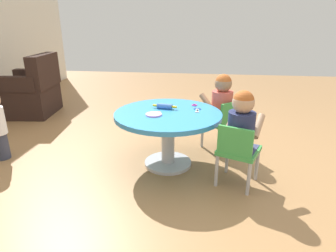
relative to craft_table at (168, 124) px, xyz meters
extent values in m
plane|color=#9E7247|center=(0.00, 0.00, -0.40)|extent=(10.00, 10.00, 0.00)
cylinder|color=silver|center=(0.00, 0.00, -0.39)|extent=(0.44, 0.44, 0.03)
cylinder|color=silver|center=(0.00, 0.00, -0.16)|extent=(0.12, 0.12, 0.47)
cylinder|color=#338CD1|center=(0.00, 0.00, 0.09)|extent=(0.95, 0.95, 0.04)
cylinder|color=#B7B7BC|center=(-0.18, -0.78, -0.26)|extent=(0.03, 0.03, 0.28)
cylinder|color=#B7B7BC|center=(-0.08, -0.54, -0.26)|extent=(0.03, 0.03, 0.28)
cylinder|color=#B7B7BC|center=(-0.42, -0.68, -0.26)|extent=(0.03, 0.03, 0.28)
cylinder|color=#B7B7BC|center=(-0.32, -0.44, -0.26)|extent=(0.03, 0.03, 0.28)
cube|color=green|center=(-0.25, -0.61, -0.10)|extent=(0.39, 0.39, 0.04)
cube|color=green|center=(-0.38, -0.56, 0.02)|extent=(0.13, 0.26, 0.22)
cube|color=#3F4772|center=(-0.25, -0.61, -0.10)|extent=(0.36, 0.35, 0.04)
cylinder|color=navy|center=(-0.25, -0.61, 0.07)|extent=(0.21, 0.21, 0.30)
sphere|color=tan|center=(-0.25, -0.61, 0.29)|extent=(0.17, 0.17, 0.17)
sphere|color=#B25926|center=(-0.25, -0.61, 0.31)|extent=(0.16, 0.16, 0.16)
cylinder|color=tan|center=(-0.20, -0.75, 0.09)|extent=(0.22, 0.13, 0.17)
cylinder|color=tan|center=(-0.12, -0.54, 0.09)|extent=(0.22, 0.13, 0.17)
cylinder|color=#B7B7BC|center=(0.62, -0.51, -0.26)|extent=(0.03, 0.03, 0.28)
cylinder|color=#B7B7BC|center=(0.45, -0.31, -0.26)|extent=(0.03, 0.03, 0.28)
cylinder|color=#B7B7BC|center=(0.42, -0.68, -0.26)|extent=(0.03, 0.03, 0.28)
cylinder|color=#B7B7BC|center=(0.25, -0.48, -0.26)|extent=(0.03, 0.03, 0.28)
cube|color=green|center=(0.43, -0.49, -0.10)|extent=(0.42, 0.42, 0.04)
cube|color=green|center=(0.33, -0.58, 0.02)|extent=(0.20, 0.22, 0.22)
cube|color=#3F4772|center=(0.43, -0.49, -0.10)|extent=(0.38, 0.38, 0.04)
cylinder|color=#D8594C|center=(0.43, -0.49, 0.07)|extent=(0.21, 0.21, 0.30)
sphere|color=#997051|center=(0.43, -0.49, 0.29)|extent=(0.17, 0.17, 0.17)
sphere|color=#B25926|center=(0.43, -0.49, 0.31)|extent=(0.16, 0.16, 0.16)
cylinder|color=#997051|center=(0.58, -0.51, 0.09)|extent=(0.20, 0.18, 0.17)
cylinder|color=#997051|center=(0.44, -0.35, 0.09)|extent=(0.20, 0.18, 0.17)
cube|color=black|center=(1.30, 2.20, -0.20)|extent=(0.77, 0.77, 0.40)
cube|color=black|center=(1.33, 1.91, 0.22)|extent=(0.71, 0.23, 0.45)
cube|color=black|center=(1.60, 2.23, 0.10)|extent=(0.18, 0.60, 0.20)
cube|color=black|center=(1.00, 2.17, 0.10)|extent=(0.18, 0.60, 0.20)
cylinder|color=#33384C|center=(-0.08, 1.63, -0.27)|extent=(0.14, 0.14, 0.26)
cylinder|color=#3F72CC|center=(0.11, 0.04, 0.14)|extent=(0.07, 0.15, 0.05)
cylinder|color=yellow|center=(0.12, 0.14, 0.14)|extent=(0.03, 0.05, 0.02)
cylinder|color=yellow|center=(0.09, -0.05, 0.14)|extent=(0.03, 0.05, 0.02)
cube|color=silver|center=(0.08, -0.26, 0.12)|extent=(0.11, 0.04, 0.01)
cube|color=silver|center=(0.08, -0.26, 0.12)|extent=(0.11, 0.04, 0.01)
torus|color=#3F72CC|center=(0.14, -0.24, 0.12)|extent=(0.04, 0.04, 0.01)
torus|color=#3F72CC|center=(0.14, -0.27, 0.12)|extent=(0.04, 0.04, 0.01)
cylinder|color=#CC99E5|center=(-0.09, 0.11, 0.12)|extent=(0.14, 0.14, 0.01)
torus|color=#D83FA5|center=(0.25, -0.22, 0.12)|extent=(0.05, 0.05, 0.01)
torus|color=orange|center=(-0.03, 0.09, 0.12)|extent=(0.06, 0.06, 0.01)
camera|label=1|loc=(-2.38, -0.31, 0.87)|focal=30.35mm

